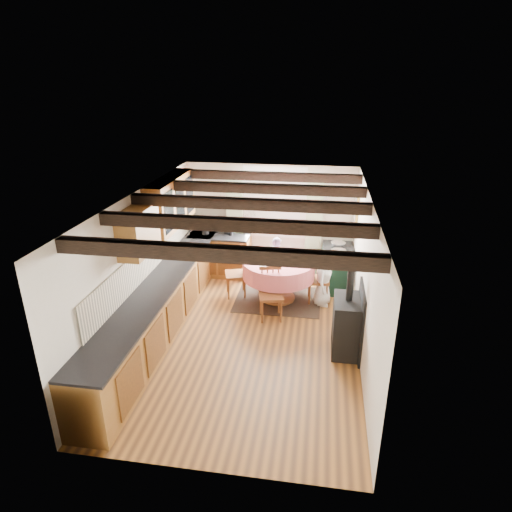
% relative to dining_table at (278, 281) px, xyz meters
% --- Properties ---
extents(floor, '(3.60, 5.50, 0.00)m').
position_rel_dining_table_xyz_m(floor, '(-0.34, -1.40, -0.42)').
color(floor, '#AA6B2C').
rests_on(floor, ground).
extents(ceiling, '(3.60, 5.50, 0.00)m').
position_rel_dining_table_xyz_m(ceiling, '(-0.34, -1.40, 1.98)').
color(ceiling, white).
rests_on(ceiling, ground).
extents(wall_back, '(3.60, 0.00, 2.40)m').
position_rel_dining_table_xyz_m(wall_back, '(-0.34, 1.35, 0.78)').
color(wall_back, silver).
rests_on(wall_back, ground).
extents(wall_front, '(3.60, 0.00, 2.40)m').
position_rel_dining_table_xyz_m(wall_front, '(-0.34, -4.15, 0.78)').
color(wall_front, silver).
rests_on(wall_front, ground).
extents(wall_left, '(0.00, 5.50, 2.40)m').
position_rel_dining_table_xyz_m(wall_left, '(-2.14, -1.40, 0.78)').
color(wall_left, silver).
rests_on(wall_left, ground).
extents(wall_right, '(0.00, 5.50, 2.40)m').
position_rel_dining_table_xyz_m(wall_right, '(1.46, -1.40, 0.78)').
color(wall_right, silver).
rests_on(wall_right, ground).
extents(beam_a, '(3.60, 0.16, 0.16)m').
position_rel_dining_table_xyz_m(beam_a, '(-0.34, -3.40, 1.89)').
color(beam_a, black).
rests_on(beam_a, ceiling).
extents(beam_b, '(3.60, 0.16, 0.16)m').
position_rel_dining_table_xyz_m(beam_b, '(-0.34, -2.40, 1.89)').
color(beam_b, black).
rests_on(beam_b, ceiling).
extents(beam_c, '(3.60, 0.16, 0.16)m').
position_rel_dining_table_xyz_m(beam_c, '(-0.34, -1.40, 1.89)').
color(beam_c, black).
rests_on(beam_c, ceiling).
extents(beam_d, '(3.60, 0.16, 0.16)m').
position_rel_dining_table_xyz_m(beam_d, '(-0.34, -0.40, 1.89)').
color(beam_d, black).
rests_on(beam_d, ceiling).
extents(beam_e, '(3.60, 0.16, 0.16)m').
position_rel_dining_table_xyz_m(beam_e, '(-0.34, 0.60, 1.89)').
color(beam_e, black).
rests_on(beam_e, ceiling).
extents(splash_left, '(0.02, 4.50, 0.55)m').
position_rel_dining_table_xyz_m(splash_left, '(-2.12, -1.10, 0.78)').
color(splash_left, beige).
rests_on(splash_left, wall_left).
extents(splash_back, '(1.40, 0.02, 0.55)m').
position_rel_dining_table_xyz_m(splash_back, '(-1.34, 1.33, 0.78)').
color(splash_back, beige).
rests_on(splash_back, wall_back).
extents(base_cabinet_left, '(0.60, 5.30, 0.88)m').
position_rel_dining_table_xyz_m(base_cabinet_left, '(-1.84, -1.40, 0.02)').
color(base_cabinet_left, brown).
rests_on(base_cabinet_left, floor).
extents(base_cabinet_back, '(1.30, 0.60, 0.88)m').
position_rel_dining_table_xyz_m(base_cabinet_back, '(-1.39, 1.05, 0.02)').
color(base_cabinet_back, brown).
rests_on(base_cabinet_back, floor).
extents(worktop_left, '(0.64, 5.30, 0.04)m').
position_rel_dining_table_xyz_m(worktop_left, '(-1.82, -1.40, 0.48)').
color(worktop_left, black).
rests_on(worktop_left, base_cabinet_left).
extents(worktop_back, '(1.30, 0.64, 0.04)m').
position_rel_dining_table_xyz_m(worktop_back, '(-1.39, 1.03, 0.48)').
color(worktop_back, black).
rests_on(worktop_back, base_cabinet_back).
extents(wall_cabinet_glass, '(0.34, 1.80, 0.90)m').
position_rel_dining_table_xyz_m(wall_cabinet_glass, '(-1.97, -0.20, 1.53)').
color(wall_cabinet_glass, brown).
rests_on(wall_cabinet_glass, wall_left).
extents(wall_cabinet_solid, '(0.34, 0.90, 0.70)m').
position_rel_dining_table_xyz_m(wall_cabinet_solid, '(-1.97, -1.70, 1.48)').
color(wall_cabinet_solid, brown).
rests_on(wall_cabinet_solid, wall_left).
extents(window_frame, '(1.34, 0.03, 1.54)m').
position_rel_dining_table_xyz_m(window_frame, '(-0.24, 1.34, 1.18)').
color(window_frame, white).
rests_on(window_frame, wall_back).
extents(window_pane, '(1.20, 0.01, 1.40)m').
position_rel_dining_table_xyz_m(window_pane, '(-0.24, 1.34, 1.18)').
color(window_pane, white).
rests_on(window_pane, wall_back).
extents(curtain_left, '(0.35, 0.10, 2.10)m').
position_rel_dining_table_xyz_m(curtain_left, '(-1.09, 1.25, 0.68)').
color(curtain_left, beige).
rests_on(curtain_left, wall_back).
extents(curtain_right, '(0.35, 0.10, 2.10)m').
position_rel_dining_table_xyz_m(curtain_right, '(0.61, 1.25, 0.68)').
color(curtain_right, beige).
rests_on(curtain_right, wall_back).
extents(curtain_rod, '(2.00, 0.03, 0.03)m').
position_rel_dining_table_xyz_m(curtain_rod, '(-0.24, 1.25, 1.78)').
color(curtain_rod, black).
rests_on(curtain_rod, wall_back).
extents(wall_picture, '(0.04, 0.50, 0.60)m').
position_rel_dining_table_xyz_m(wall_picture, '(1.43, 0.90, 1.28)').
color(wall_picture, gold).
rests_on(wall_picture, wall_right).
extents(wall_plate, '(0.30, 0.02, 0.30)m').
position_rel_dining_table_xyz_m(wall_plate, '(0.71, 1.32, 1.28)').
color(wall_plate, silver).
rests_on(wall_plate, wall_back).
extents(rug, '(1.65, 1.28, 0.01)m').
position_rel_dining_table_xyz_m(rug, '(0.00, -0.00, -0.41)').
color(rug, '#322D22').
rests_on(rug, floor).
extents(dining_table, '(1.38, 1.38, 0.83)m').
position_rel_dining_table_xyz_m(dining_table, '(0.00, 0.00, 0.00)').
color(dining_table, '#F1696D').
rests_on(dining_table, floor).
extents(chair_near, '(0.50, 0.52, 0.97)m').
position_rel_dining_table_xyz_m(chair_near, '(-0.06, -0.72, 0.07)').
color(chair_near, brown).
rests_on(chair_near, floor).
extents(chair_left, '(0.54, 0.52, 0.98)m').
position_rel_dining_table_xyz_m(chair_left, '(-0.85, 0.08, 0.08)').
color(chair_left, brown).
rests_on(chair_left, floor).
extents(chair_right, '(0.47, 0.45, 0.99)m').
position_rel_dining_table_xyz_m(chair_right, '(0.76, 0.07, 0.08)').
color(chair_right, brown).
rests_on(chair_right, floor).
extents(aga_range, '(0.62, 0.96, 0.88)m').
position_rel_dining_table_xyz_m(aga_range, '(1.13, 0.75, 0.03)').
color(aga_range, black).
rests_on(aga_range, floor).
extents(cast_iron_stove, '(0.43, 0.71, 1.42)m').
position_rel_dining_table_xyz_m(cast_iron_stove, '(1.24, -1.55, 0.29)').
color(cast_iron_stove, black).
rests_on(cast_iron_stove, floor).
extents(child_far, '(0.45, 0.36, 1.07)m').
position_rel_dining_table_xyz_m(child_far, '(-0.11, 0.66, 0.12)').
color(child_far, '#46425B').
rests_on(child_far, floor).
extents(child_right, '(0.40, 0.55, 1.04)m').
position_rel_dining_table_xyz_m(child_right, '(0.85, -0.03, 0.10)').
color(child_right, white).
rests_on(child_right, floor).
extents(bowl_a, '(0.28, 0.28, 0.05)m').
position_rel_dining_table_xyz_m(bowl_a, '(-0.08, 0.42, 0.44)').
color(bowl_a, silver).
rests_on(bowl_a, dining_table).
extents(bowl_b, '(0.27, 0.27, 0.06)m').
position_rel_dining_table_xyz_m(bowl_b, '(0.33, 0.16, 0.45)').
color(bowl_b, silver).
rests_on(bowl_b, dining_table).
extents(cup, '(0.16, 0.16, 0.10)m').
position_rel_dining_table_xyz_m(cup, '(0.13, 0.02, 0.47)').
color(cup, silver).
rests_on(cup, dining_table).
extents(canister_tall, '(0.15, 0.15, 0.27)m').
position_rel_dining_table_xyz_m(canister_tall, '(-1.70, 1.04, 0.64)').
color(canister_tall, '#262628').
rests_on(canister_tall, worktop_back).
extents(canister_wide, '(0.17, 0.17, 0.18)m').
position_rel_dining_table_xyz_m(canister_wide, '(-1.25, 1.17, 0.60)').
color(canister_wide, '#262628').
rests_on(canister_wide, worktop_back).
extents(canister_slim, '(0.09, 0.09, 0.25)m').
position_rel_dining_table_xyz_m(canister_slim, '(-1.13, 1.03, 0.63)').
color(canister_slim, '#262628').
rests_on(canister_slim, worktop_back).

